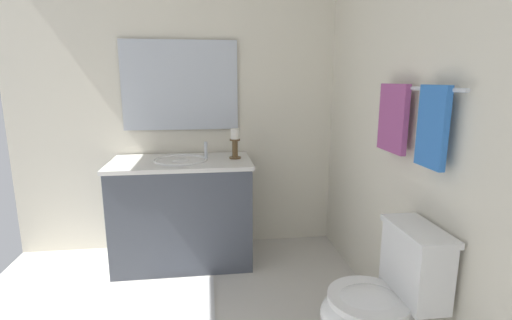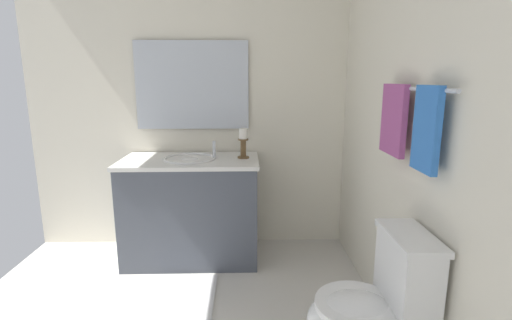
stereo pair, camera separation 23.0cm
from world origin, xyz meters
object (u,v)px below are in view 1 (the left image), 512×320
at_px(towel_bar, 417,88).
at_px(candle_holder_tall, 235,143).
at_px(sink_basin, 181,165).
at_px(mirror, 180,86).
at_px(towel_center, 432,127).
at_px(vanity_cabinet, 183,211).
at_px(bath_mat, 180,304).
at_px(towel_near_vanity, 393,118).
at_px(toilet, 382,304).

bearing_deg(towel_bar, candle_holder_tall, -143.50).
xyz_separation_m(sink_basin, candle_holder_tall, (-0.03, 0.41, 0.16)).
distance_m(mirror, towel_center, 1.97).
relative_size(sink_basin, candle_holder_tall, 1.73).
height_order(vanity_cabinet, towel_bar, towel_bar).
bearing_deg(candle_holder_tall, bath_mat, -32.49).
relative_size(sink_basin, mirror, 0.44).
distance_m(vanity_cabinet, sink_basin, 0.37).
bearing_deg(candle_holder_tall, towel_near_vanity, 41.00).
bearing_deg(bath_mat, sink_basin, 179.91).
height_order(sink_basin, mirror, mirror).
relative_size(vanity_cabinet, mirror, 1.16).
distance_m(toilet, towel_near_vanity, 0.97).
bearing_deg(candle_holder_tall, towel_center, 31.80).
height_order(towel_bar, bath_mat, towel_bar).
bearing_deg(towel_bar, bath_mat, -110.21).
bearing_deg(towel_near_vanity, mirror, -134.06).
bearing_deg(vanity_cabinet, towel_center, 43.84).
bearing_deg(toilet, mirror, -147.70).
distance_m(sink_basin, candle_holder_tall, 0.44).
bearing_deg(towel_near_vanity, vanity_cabinet, -126.38).
height_order(vanity_cabinet, toilet, vanity_cabinet).
bearing_deg(towel_center, mirror, -141.83).
xyz_separation_m(vanity_cabinet, candle_holder_tall, (-0.03, 0.41, 0.53)).
bearing_deg(bath_mat, towel_bar, 69.79).
bearing_deg(sink_basin, mirror, -179.80).
height_order(mirror, towel_center, mirror).
relative_size(candle_holder_tall, bath_mat, 0.39).
bearing_deg(toilet, sink_basin, -142.54).
bearing_deg(toilet, towel_near_vanity, 154.15).
relative_size(candle_holder_tall, towel_near_vanity, 0.63).
relative_size(sink_basin, towel_bar, 0.54).
bearing_deg(towel_bar, towel_center, -5.57).
bearing_deg(toilet, towel_center, 104.38).
bearing_deg(towel_center, toilet, -75.62).
relative_size(mirror, toilet, 1.22).
xyz_separation_m(mirror, towel_near_vanity, (1.17, 1.21, -0.16)).
bearing_deg(sink_basin, candle_holder_tall, 93.50).
bearing_deg(sink_basin, towel_bar, 48.76).
xyz_separation_m(towel_bar, bath_mat, (-0.45, -1.23, -1.37)).
relative_size(towel_bar, bath_mat, 1.23).
height_order(sink_basin, towel_near_vanity, towel_near_vanity).
xyz_separation_m(towel_bar, towel_near_vanity, (-0.18, -0.02, -0.16)).
distance_m(mirror, towel_near_vanity, 1.69).
height_order(candle_holder_tall, toilet, candle_holder_tall).
height_order(candle_holder_tall, bath_mat, candle_holder_tall).
distance_m(mirror, candle_holder_tall, 0.65).
bearing_deg(candle_holder_tall, toilet, 23.92).
relative_size(towel_near_vanity, towel_center, 0.99).
xyz_separation_m(towel_center, bath_mat, (-0.64, -1.21, -1.20)).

